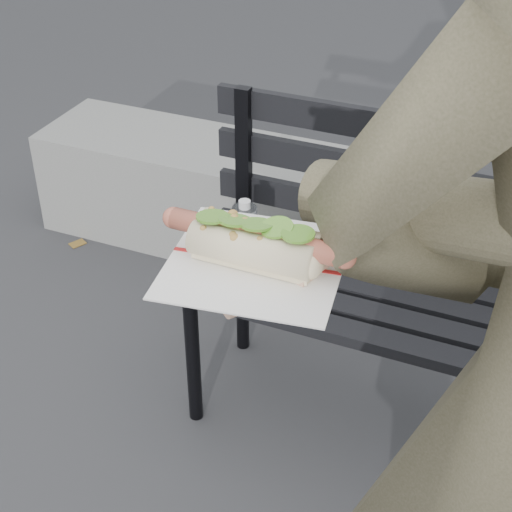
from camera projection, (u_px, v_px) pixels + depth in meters
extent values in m
cylinder|color=black|center=(193.00, 358.00, 2.17)|extent=(0.04, 0.04, 0.45)
cylinder|color=black|center=(242.00, 290.00, 2.42)|extent=(0.04, 0.04, 0.45)
cube|color=black|center=(446.00, 359.00, 1.81)|extent=(1.50, 0.07, 0.03)
cube|color=black|center=(453.00, 335.00, 1.88)|extent=(1.50, 0.07, 0.03)
cube|color=black|center=(461.00, 314.00, 1.94)|extent=(1.50, 0.07, 0.03)
cube|color=black|center=(467.00, 293.00, 2.01)|extent=(1.50, 0.07, 0.03)
cube|color=black|center=(474.00, 275.00, 2.08)|extent=(1.50, 0.07, 0.03)
cube|color=black|center=(244.00, 159.00, 2.19)|extent=(0.04, 0.03, 0.42)
cube|color=black|center=(482.00, 236.00, 2.04)|extent=(1.50, 0.02, 0.08)
cube|color=black|center=(490.00, 193.00, 1.97)|extent=(1.50, 0.02, 0.08)
cube|color=black|center=(499.00, 146.00, 1.90)|extent=(1.50, 0.02, 0.08)
cylinder|color=white|center=(245.00, 239.00, 2.02)|extent=(0.06, 0.06, 0.19)
cylinder|color=white|center=(245.00, 204.00, 1.96)|extent=(0.03, 0.03, 0.02)
cube|color=slate|center=(199.00, 191.00, 2.98)|extent=(1.20, 0.40, 0.40)
cylinder|color=#42412C|center=(512.00, 225.00, 0.82)|extent=(0.51, 0.23, 0.19)
cylinder|color=#D8A384|center=(293.00, 274.00, 0.86)|extent=(0.09, 0.08, 0.07)
ellipsoid|color=#D8A384|center=(256.00, 275.00, 0.87)|extent=(0.10, 0.11, 0.03)
cylinder|color=#D8A384|center=(200.00, 276.00, 0.86)|extent=(0.05, 0.02, 0.02)
cylinder|color=#D8A384|center=(207.00, 267.00, 0.88)|extent=(0.05, 0.02, 0.02)
cylinder|color=#D8A384|center=(215.00, 257.00, 0.89)|extent=(0.05, 0.02, 0.02)
cylinder|color=#D8A384|center=(223.00, 248.00, 0.91)|extent=(0.05, 0.02, 0.02)
cylinder|color=#D8A384|center=(244.00, 303.00, 0.82)|extent=(0.04, 0.05, 0.02)
cube|color=white|center=(256.00, 262.00, 0.86)|extent=(0.21, 0.21, 0.00)
cube|color=#B21E1E|center=(256.00, 261.00, 0.86)|extent=(0.19, 0.03, 0.00)
cylinder|color=#BC5F48|center=(256.00, 237.00, 0.84)|extent=(0.20, 0.03, 0.02)
sphere|color=#BC5F48|center=(174.00, 218.00, 0.87)|extent=(0.03, 0.03, 0.02)
sphere|color=#BC5F48|center=(345.00, 257.00, 0.81)|extent=(0.02, 0.03, 0.02)
sphere|color=#9E6B2D|center=(245.00, 223.00, 0.85)|extent=(0.01, 0.01, 0.01)
sphere|color=#9E6B2D|center=(272.00, 224.00, 0.85)|extent=(0.01, 0.01, 0.01)
sphere|color=#9E6B2D|center=(237.00, 226.00, 0.84)|extent=(0.01, 0.01, 0.01)
sphere|color=#9E6B2D|center=(200.00, 233.00, 0.84)|extent=(0.01, 0.01, 0.01)
sphere|color=#9E6B2D|center=(290.00, 234.00, 0.83)|extent=(0.01, 0.01, 0.01)
sphere|color=#9E6B2D|center=(277.00, 235.00, 0.84)|extent=(0.01, 0.01, 0.01)
sphere|color=#9E6B2D|center=(269.00, 227.00, 0.85)|extent=(0.01, 0.01, 0.01)
sphere|color=#9E6B2D|center=(235.00, 240.00, 0.83)|extent=(0.01, 0.01, 0.01)
sphere|color=#9E6B2D|center=(219.00, 223.00, 0.85)|extent=(0.01, 0.01, 0.01)
sphere|color=#9E6B2D|center=(240.00, 227.00, 0.85)|extent=(0.01, 0.01, 0.01)
sphere|color=#9E6B2D|center=(203.00, 229.00, 0.84)|extent=(0.01, 0.01, 0.01)
sphere|color=#9E6B2D|center=(291.00, 226.00, 0.84)|extent=(0.01, 0.01, 0.01)
sphere|color=#9E6B2D|center=(230.00, 229.00, 0.84)|extent=(0.01, 0.01, 0.01)
sphere|color=#9E6B2D|center=(234.00, 219.00, 0.85)|extent=(0.01, 0.01, 0.01)
sphere|color=#9E6B2D|center=(260.00, 240.00, 0.82)|extent=(0.01, 0.01, 0.01)
sphere|color=#9E6B2D|center=(233.00, 237.00, 0.83)|extent=(0.01, 0.01, 0.01)
sphere|color=#9E6B2D|center=(212.00, 210.00, 0.87)|extent=(0.01, 0.01, 0.01)
sphere|color=#9E6B2D|center=(233.00, 215.00, 0.86)|extent=(0.01, 0.01, 0.01)
sphere|color=#9E6B2D|center=(283.00, 235.00, 0.84)|extent=(0.01, 0.01, 0.01)
sphere|color=#9E6B2D|center=(226.00, 214.00, 0.87)|extent=(0.01, 0.01, 0.01)
sphere|color=#9E6B2D|center=(297.00, 233.00, 0.84)|extent=(0.01, 0.01, 0.01)
sphere|color=#9E6B2D|center=(267.00, 236.00, 0.83)|extent=(0.01, 0.01, 0.01)
cylinder|color=#559328|center=(212.00, 217.00, 0.85)|extent=(0.04, 0.04, 0.01)
cylinder|color=#559328|center=(235.00, 220.00, 0.84)|extent=(0.04, 0.04, 0.01)
cylinder|color=#559328|center=(257.00, 224.00, 0.83)|extent=(0.04, 0.04, 0.01)
cylinder|color=#559328|center=(277.00, 227.00, 0.83)|extent=(0.04, 0.04, 0.01)
cylinder|color=#559328|center=(298.00, 234.00, 0.82)|extent=(0.04, 0.04, 0.00)
cube|color=brown|center=(78.00, 244.00, 3.04)|extent=(0.06, 0.07, 0.00)
cube|color=brown|center=(251.00, 172.00, 3.53)|extent=(0.05, 0.04, 0.00)
cube|color=brown|center=(64.00, 164.00, 3.59)|extent=(0.07, 0.06, 0.00)
cube|color=brown|center=(461.00, 497.00, 2.05)|extent=(0.09, 0.09, 0.00)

